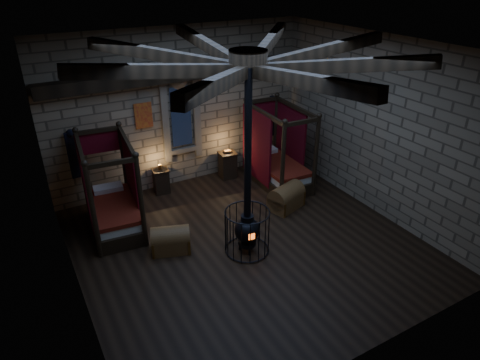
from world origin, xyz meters
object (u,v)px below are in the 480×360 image
bed_left (113,207)px  trunk_right (286,198)px  trunk_left (171,240)px  bed_right (276,165)px  stove (247,227)px

bed_left → trunk_right: 4.17m
trunk_left → trunk_right: (3.18, 0.25, 0.03)m
bed_right → bed_left: bearing=-177.3°
bed_left → bed_right: 4.52m
bed_left → bed_right: (4.52, 0.00, 0.01)m
bed_right → trunk_left: size_ratio=2.34×
trunk_left → stove: size_ratio=0.23×
stove → trunk_right: bearing=40.1°
trunk_right → stove: size_ratio=0.25×
bed_left → stove: (2.20, -2.35, 0.08)m
trunk_right → stove: bearing=-167.1°
trunk_left → stove: (1.41, -0.81, 0.34)m
stove → trunk_left: bearing=159.2°
trunk_left → stove: stove is taller
trunk_left → trunk_right: bearing=24.0°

